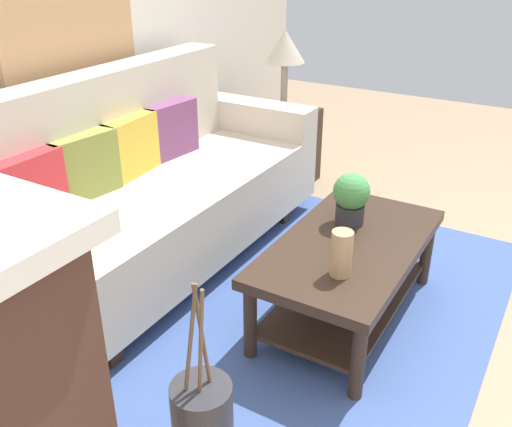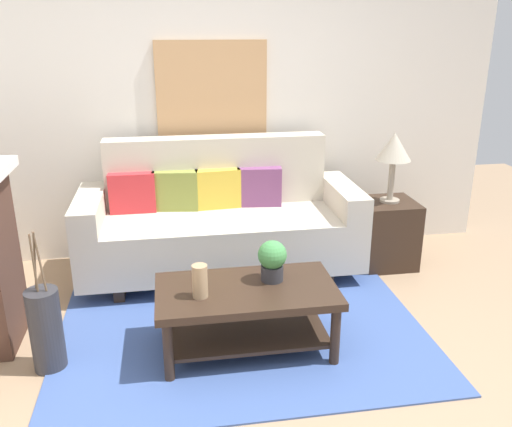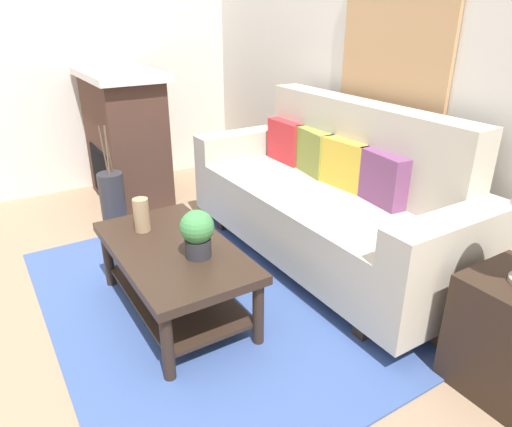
% 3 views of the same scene
% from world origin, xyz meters
% --- Properties ---
extents(ground_plane, '(8.86, 8.86, 0.00)m').
position_xyz_m(ground_plane, '(0.00, 0.00, 0.00)').
color(ground_plane, '#9E7F60').
extents(wall_back, '(4.86, 0.10, 2.70)m').
position_xyz_m(wall_back, '(0.00, 2.02, 1.35)').
color(wall_back, silver).
rests_on(wall_back, ground_plane).
extents(area_rug, '(2.41, 1.71, 0.01)m').
position_xyz_m(area_rug, '(0.00, 0.50, 0.01)').
color(area_rug, '#3D5693').
rests_on(area_rug, ground_plane).
extents(couch, '(2.19, 0.84, 1.08)m').
position_xyz_m(couch, '(-0.04, 1.48, 0.43)').
color(couch, beige).
rests_on(couch, ground_plane).
extents(throw_pillow_crimson, '(0.36, 0.12, 0.32)m').
position_xyz_m(throw_pillow_crimson, '(-0.72, 1.61, 0.68)').
color(throw_pillow_crimson, red).
rests_on(throw_pillow_crimson, couch).
extents(throw_pillow_olive, '(0.37, 0.17, 0.32)m').
position_xyz_m(throw_pillow_olive, '(-0.38, 1.61, 0.68)').
color(throw_pillow_olive, olive).
rests_on(throw_pillow_olive, couch).
extents(throw_pillow_mustard, '(0.37, 0.15, 0.32)m').
position_xyz_m(throw_pillow_mustard, '(-0.04, 1.61, 0.68)').
color(throw_pillow_mustard, gold).
rests_on(throw_pillow_mustard, couch).
extents(throw_pillow_plum, '(0.37, 0.16, 0.32)m').
position_xyz_m(throw_pillow_plum, '(0.30, 1.61, 0.68)').
color(throw_pillow_plum, '#7A4270').
rests_on(throw_pillow_plum, couch).
extents(coffee_table, '(1.10, 0.60, 0.43)m').
position_xyz_m(coffee_table, '(0.00, 0.33, 0.31)').
color(coffee_table, '#332319').
rests_on(coffee_table, ground_plane).
extents(tabletop_vase, '(0.09, 0.09, 0.20)m').
position_xyz_m(tabletop_vase, '(-0.28, 0.26, 0.53)').
color(tabletop_vase, tan).
rests_on(tabletop_vase, coffee_table).
extents(potted_plant_tabletop, '(0.18, 0.18, 0.26)m').
position_xyz_m(potted_plant_tabletop, '(0.17, 0.41, 0.57)').
color(potted_plant_tabletop, '#2D2D33').
rests_on(potted_plant_tabletop, coffee_table).
extents(side_table, '(0.44, 0.44, 0.56)m').
position_xyz_m(side_table, '(1.35, 1.41, 0.28)').
color(side_table, '#332319').
rests_on(side_table, ground_plane).
extents(table_lamp, '(0.28, 0.28, 0.57)m').
position_xyz_m(table_lamp, '(1.35, 1.41, 0.99)').
color(table_lamp, gray).
rests_on(table_lamp, side_table).
extents(floor_vase_branch_a, '(0.04, 0.03, 0.36)m').
position_xyz_m(floor_vase_branch_a, '(-1.17, 0.33, 0.69)').
color(floor_vase_branch_a, brown).
rests_on(floor_vase_branch_a, floor_vase).
extents(floor_vase_branch_b, '(0.05, 0.04, 0.36)m').
position_xyz_m(floor_vase_branch_b, '(-1.20, 0.34, 0.69)').
color(floor_vase_branch_b, brown).
rests_on(floor_vase_branch_b, floor_vase).
extents(floor_vase_branch_c, '(0.02, 0.04, 0.36)m').
position_xyz_m(floor_vase_branch_c, '(-1.20, 0.31, 0.69)').
color(floor_vase_branch_c, brown).
rests_on(floor_vase_branch_c, floor_vase).
extents(framed_painting, '(0.91, 0.03, 0.83)m').
position_xyz_m(framed_painting, '(-0.04, 1.95, 1.41)').
color(framed_painting, tan).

